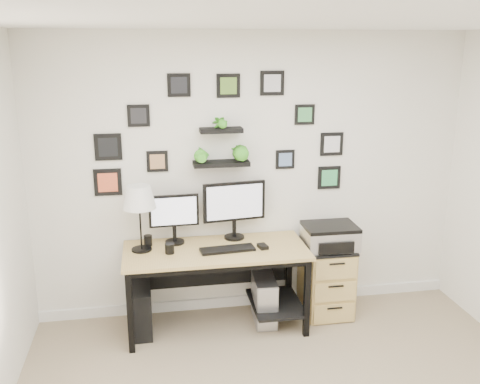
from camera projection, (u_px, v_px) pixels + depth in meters
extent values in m
plane|color=white|center=(331.00, 19.00, 2.69)|extent=(4.00, 4.00, 0.00)
plane|color=white|center=(252.00, 176.00, 4.94)|extent=(4.00, 0.00, 4.00)
cube|color=white|center=(252.00, 300.00, 5.26)|extent=(4.00, 0.03, 0.10)
cube|color=tan|center=(216.00, 251.00, 4.67)|extent=(1.60, 0.70, 0.03)
cube|color=black|center=(216.00, 255.00, 4.68)|extent=(1.54, 0.64, 0.05)
cube|color=black|center=(212.00, 265.00, 5.06)|extent=(1.44, 0.02, 0.41)
cube|color=black|center=(276.00, 303.00, 4.91)|extent=(0.45, 0.63, 0.03)
cube|color=black|center=(130.00, 313.00, 4.36)|extent=(0.05, 0.05, 0.72)
cube|color=black|center=(132.00, 282.00, 4.93)|extent=(0.05, 0.05, 0.72)
cube|color=black|center=(307.00, 298.00, 4.61)|extent=(0.05, 0.05, 0.72)
cube|color=black|center=(289.00, 270.00, 5.18)|extent=(0.05, 0.05, 0.72)
cylinder|color=black|center=(175.00, 242.00, 4.80)|extent=(0.18, 0.18, 0.02)
cylinder|color=black|center=(175.00, 234.00, 4.78)|extent=(0.04, 0.04, 0.15)
cube|color=black|center=(174.00, 211.00, 4.72)|extent=(0.44, 0.04, 0.29)
cube|color=silver|center=(174.00, 211.00, 4.70)|extent=(0.40, 0.02, 0.25)
cylinder|color=black|center=(234.00, 237.00, 4.92)|extent=(0.21, 0.21, 0.02)
cylinder|color=black|center=(234.00, 229.00, 4.90)|extent=(0.04, 0.04, 0.16)
cube|color=black|center=(234.00, 201.00, 4.83)|extent=(0.57, 0.10, 0.36)
cube|color=silver|center=(235.00, 202.00, 4.81)|extent=(0.51, 0.07, 0.31)
cube|color=black|center=(227.00, 249.00, 4.63)|extent=(0.48, 0.19, 0.02)
cube|color=black|center=(263.00, 246.00, 4.68)|extent=(0.09, 0.12, 0.03)
cylinder|color=black|center=(142.00, 249.00, 4.63)|extent=(0.18, 0.18, 0.02)
cylinder|color=black|center=(140.00, 220.00, 4.56)|extent=(0.02, 0.02, 0.53)
cone|color=white|center=(139.00, 197.00, 4.51)|extent=(0.28, 0.28, 0.20)
cylinder|color=black|center=(170.00, 249.00, 4.56)|extent=(0.08, 0.08, 0.09)
cylinder|color=black|center=(148.00, 241.00, 4.73)|extent=(0.07, 0.07, 0.09)
cube|color=black|center=(141.00, 309.00, 4.72)|extent=(0.20, 0.43, 0.43)
cube|color=gray|center=(264.00, 299.00, 4.91)|extent=(0.22, 0.44, 0.43)
cube|color=silver|center=(268.00, 310.00, 4.70)|extent=(0.17, 0.02, 0.40)
cube|color=tan|center=(326.00, 280.00, 5.05)|extent=(0.42, 0.50, 0.65)
cube|color=black|center=(327.00, 247.00, 4.96)|extent=(0.43, 0.51, 0.02)
cube|color=tan|center=(334.00, 314.00, 4.86)|extent=(0.39, 0.02, 0.18)
cylinder|color=black|center=(335.00, 308.00, 4.83)|extent=(0.14, 0.02, 0.02)
cube|color=tan|center=(335.00, 292.00, 4.81)|extent=(0.39, 0.02, 0.18)
cylinder|color=black|center=(336.00, 286.00, 4.78)|extent=(0.14, 0.02, 0.02)
cube|color=tan|center=(336.00, 270.00, 4.75)|extent=(0.39, 0.02, 0.18)
cylinder|color=black|center=(337.00, 264.00, 4.72)|extent=(0.14, 0.02, 0.02)
cube|color=silver|center=(330.00, 238.00, 4.89)|extent=(0.48, 0.37, 0.18)
cube|color=black|center=(330.00, 227.00, 4.86)|extent=(0.48, 0.37, 0.03)
cube|color=black|center=(337.00, 248.00, 4.72)|extent=(0.32, 0.03, 0.11)
cube|color=black|center=(221.00, 163.00, 4.76)|extent=(0.50, 0.18, 0.04)
cube|color=black|center=(221.00, 130.00, 4.67)|extent=(0.38, 0.15, 0.04)
imported|color=green|center=(202.00, 147.00, 4.69)|extent=(0.15, 0.12, 0.27)
imported|color=green|center=(240.00, 146.00, 4.75)|extent=(0.15, 0.15, 0.27)
imported|color=green|center=(221.00, 113.00, 4.63)|extent=(0.13, 0.09, 0.25)
cube|color=black|center=(285.00, 159.00, 4.94)|extent=(0.18, 0.02, 0.18)
cube|color=#607AA8|center=(285.00, 160.00, 4.92)|extent=(0.12, 0.00, 0.12)
cube|color=black|center=(329.00, 178.00, 5.06)|extent=(0.22, 0.02, 0.22)
cube|color=#3BA460|center=(330.00, 178.00, 5.05)|extent=(0.15, 0.00, 0.15)
cube|color=black|center=(332.00, 144.00, 4.97)|extent=(0.22, 0.02, 0.22)
cube|color=silver|center=(332.00, 144.00, 4.96)|extent=(0.15, 0.00, 0.15)
cube|color=black|center=(157.00, 161.00, 4.73)|extent=(0.19, 0.02, 0.19)
cube|color=#B27E52|center=(157.00, 162.00, 4.72)|extent=(0.13, 0.00, 0.13)
cube|color=black|center=(305.00, 115.00, 4.85)|extent=(0.18, 0.02, 0.18)
cube|color=#439453|center=(305.00, 115.00, 4.84)|extent=(0.13, 0.00, 0.13)
cube|color=black|center=(272.00, 83.00, 4.73)|extent=(0.22, 0.02, 0.22)
cube|color=#B9B8BF|center=(272.00, 83.00, 4.72)|extent=(0.15, 0.00, 0.15)
cube|color=black|center=(108.00, 182.00, 4.71)|extent=(0.24, 0.02, 0.24)
cube|color=#DF5834|center=(108.00, 183.00, 4.70)|extent=(0.17, 0.00, 0.17)
cube|color=black|center=(228.00, 86.00, 4.67)|extent=(0.21, 0.02, 0.21)
cube|color=#53802A|center=(228.00, 86.00, 4.66)|extent=(0.14, 0.00, 0.14)
cube|color=black|center=(139.00, 116.00, 4.60)|extent=(0.19, 0.02, 0.19)
cube|color=black|center=(139.00, 116.00, 4.59)|extent=(0.13, 0.00, 0.13)
cube|color=black|center=(179.00, 85.00, 4.59)|extent=(0.20, 0.02, 0.20)
cube|color=black|center=(179.00, 85.00, 4.58)|extent=(0.14, 0.00, 0.14)
cube|color=black|center=(108.00, 147.00, 4.63)|extent=(0.23, 0.02, 0.23)
cube|color=black|center=(108.00, 147.00, 4.62)|extent=(0.16, 0.00, 0.16)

